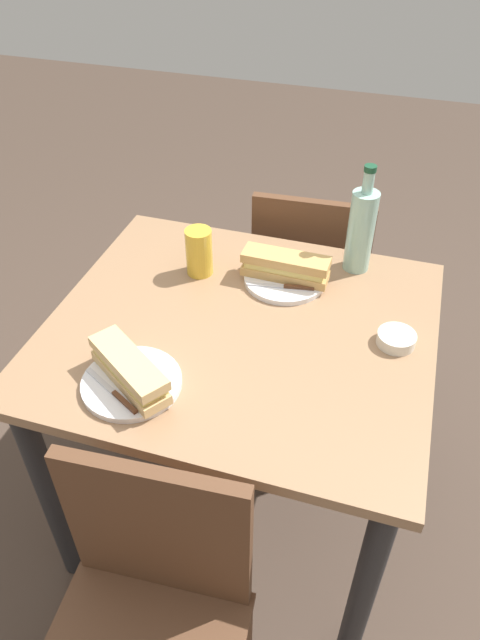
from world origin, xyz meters
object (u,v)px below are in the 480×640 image
object	(u,v)px
plate_far	(132,383)
baguette_sandwich_far	(129,370)
beer_glass	(199,252)
plate_near	(285,279)
knife_near	(284,286)
olive_bowl	(396,339)
baguette_sandwich_near	(286,266)
chair_near	(310,280)
chair_far	(148,619)
water_bottle	(361,229)
knife_far	(114,393)
dining_table	(240,364)

from	to	relation	value
plate_far	baguette_sandwich_far	xyz separation A→B (m)	(-0.00, -0.00, 0.04)
beer_glass	plate_far	bearing A→B (deg)	90.39
plate_near	knife_near	bearing A→B (deg)	101.64
plate_far	olive_bowl	bearing A→B (deg)	-150.34
beer_glass	plate_near	bearing A→B (deg)	-172.92
baguette_sandwich_near	chair_near	bearing A→B (deg)	-91.31
chair_far	water_bottle	size ratio (longest dim) A/B	2.80
knife_far	olive_bowl	xyz separation A→B (m)	(-0.56, -0.36, -0.00)
dining_table	beer_glass	distance (m)	0.32
dining_table	plate_far	size ratio (longest dim) A/B	4.25
knife_near	water_bottle	size ratio (longest dim) A/B	0.59
olive_bowl	baguette_sandwich_far	bearing A→B (deg)	29.66
olive_bowl	knife_near	bearing A→B (deg)	-21.33
knife_near	olive_bowl	distance (m)	0.33
baguette_sandwich_far	beer_glass	bearing A→B (deg)	-89.61
knife_near	chair_near	bearing A→B (deg)	-89.89
plate_near	water_bottle	world-z (taller)	water_bottle
chair_near	water_bottle	xyz separation A→B (m)	(-0.17, 0.28, 0.40)
baguette_sandwich_near	beer_glass	bearing A→B (deg)	7.08
chair_far	plate_near	xyz separation A→B (m)	(-0.07, -0.83, 0.28)
knife_near	water_bottle	xyz separation A→B (m)	(-0.16, -0.17, 0.11)
plate_near	olive_bowl	world-z (taller)	olive_bowl
plate_near	olive_bowl	bearing A→B (deg)	151.99
chair_far	olive_bowl	size ratio (longest dim) A/B	9.26
baguette_sandwich_far	plate_near	bearing A→B (deg)	-115.86
baguette_sandwich_near	water_bottle	size ratio (longest dim) A/B	0.77
olive_bowl	water_bottle	bearing A→B (deg)	-64.11
plate_near	baguette_sandwich_near	xyz separation A→B (m)	(0.00, 0.00, 0.04)
baguette_sandwich_near	chair_far	bearing A→B (deg)	85.42
baguette_sandwich_near	baguette_sandwich_far	bearing A→B (deg)	64.14
plate_far	knife_far	bearing A→B (deg)	68.84
knife_far	water_bottle	distance (m)	0.78
plate_far	knife_far	world-z (taller)	knife_far
chair_far	water_bottle	bearing A→B (deg)	-104.20
chair_near	plate_far	world-z (taller)	chair_near
chair_far	baguette_sandwich_near	world-z (taller)	chair_far
water_bottle	knife_near	bearing A→B (deg)	45.85
dining_table	chair_far	world-z (taller)	chair_far
chair_near	plate_near	size ratio (longest dim) A/B	3.85
knife_near	plate_far	xyz separation A→B (m)	(0.24, 0.43, -0.01)
knife_near	baguette_sandwich_far	distance (m)	0.49
chair_far	knife_far	size ratio (longest dim) A/B	5.26
chair_far	plate_near	bearing A→B (deg)	-94.58
plate_far	knife_far	size ratio (longest dim) A/B	1.37
knife_far	beer_glass	bearing A→B (deg)	-91.75
chair_near	water_bottle	world-z (taller)	water_bottle
chair_far	plate_far	size ratio (longest dim) A/B	3.85
baguette_sandwich_far	olive_bowl	size ratio (longest dim) A/B	2.47
plate_near	plate_far	world-z (taller)	same
knife_near	baguette_sandwich_near	bearing A→B (deg)	-78.36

